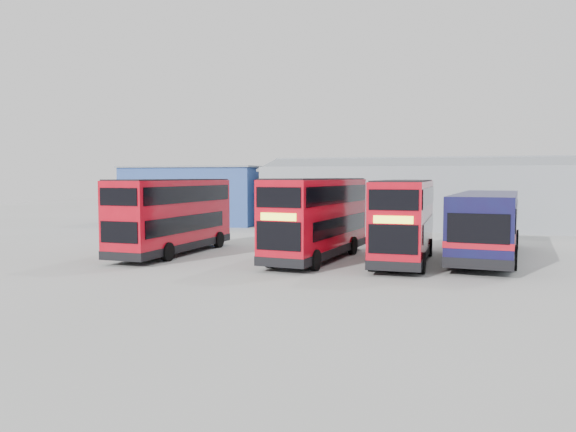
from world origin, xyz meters
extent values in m
plane|color=gray|center=(0.00, 0.00, 0.00)|extent=(120.00, 120.00, 0.00)
cube|color=navy|center=(-14.00, 18.00, 2.50)|extent=(12.00, 8.00, 5.00)
cube|color=slate|center=(-14.00, 18.00, 5.05)|extent=(12.30, 8.30, 0.15)
cube|color=#4E85DD|center=(-14.00, 13.90, 3.00)|extent=(3.96, 0.15, 1.40)
cube|color=gray|center=(8.00, 20.00, 2.50)|extent=(30.00, 12.00, 5.00)
cube|color=slate|center=(8.00, 17.20, 5.25)|extent=(30.50, 6.33, 1.29)
cube|color=slate|center=(8.00, 22.80, 5.25)|extent=(30.50, 6.33, 1.29)
cube|color=#B90A1A|center=(-6.78, -1.73, 2.16)|extent=(2.93, 9.67, 3.68)
cube|color=black|center=(-6.78, -1.73, 0.50)|extent=(2.97, 9.71, 0.41)
cube|color=black|center=(-5.65, -2.17, 1.72)|extent=(0.61, 8.06, 0.86)
cube|color=black|center=(-7.95, -2.01, 1.72)|extent=(0.61, 8.06, 0.86)
cube|color=black|center=(-5.63, -1.81, 3.27)|extent=(0.68, 8.97, 0.86)
cube|color=black|center=(-7.93, -1.65, 3.27)|extent=(0.68, 8.97, 0.86)
cube|color=black|center=(-6.44, 3.04, 1.63)|extent=(2.04, 0.19, 1.23)
cube|color=black|center=(-6.44, 3.04, 3.27)|extent=(2.04, 0.19, 0.86)
cube|color=#EDF633|center=(-6.44, 3.05, 2.45)|extent=(1.63, 0.15, 0.32)
cube|color=black|center=(-7.11, -6.50, 1.63)|extent=(2.00, 0.19, 1.00)
cube|color=black|center=(-7.11, -6.50, 3.27)|extent=(2.00, 0.19, 0.82)
cube|color=black|center=(-6.78, -1.73, 4.01)|extent=(2.79, 9.52, 0.09)
cylinder|color=black|center=(-5.46, 1.50, 0.47)|extent=(0.36, 0.96, 0.94)
cylinder|color=black|center=(-7.63, 1.65, 0.47)|extent=(0.36, 0.96, 0.94)
cylinder|color=black|center=(-5.86, -4.21, 0.47)|extent=(0.36, 0.96, 0.94)
cylinder|color=black|center=(-8.03, -4.05, 0.47)|extent=(0.36, 0.96, 0.94)
cube|color=#B90A1A|center=(1.18, -1.59, 2.18)|extent=(3.67, 9.88, 3.72)
cube|color=black|center=(1.18, -1.59, 0.51)|extent=(3.71, 9.92, 0.41)
cube|color=black|center=(0.08, -1.06, 1.75)|extent=(1.23, 8.10, 0.87)
cube|color=black|center=(2.39, -1.40, 1.75)|extent=(1.23, 8.10, 0.87)
cube|color=black|center=(0.03, -1.42, 3.31)|extent=(1.36, 9.01, 0.87)
cube|color=black|center=(2.34, -1.76, 3.31)|extent=(1.36, 9.01, 0.87)
cube|color=black|center=(0.48, -6.38, 1.65)|extent=(2.05, 0.34, 1.24)
cube|color=black|center=(0.48, -6.38, 3.31)|extent=(2.05, 0.34, 0.87)
cube|color=#EDF633|center=(0.48, -6.39, 2.48)|extent=(1.64, 0.28, 0.32)
cube|color=black|center=(1.88, 3.20, 1.65)|extent=(2.01, 0.34, 1.01)
cube|color=black|center=(1.88, 3.20, 3.31)|extent=(2.01, 0.34, 0.83)
cube|color=black|center=(1.18, -1.59, 4.06)|extent=(3.51, 9.72, 0.09)
cylinder|color=black|center=(-0.39, -4.75, 0.48)|extent=(0.43, 0.99, 0.96)
cylinder|color=black|center=(1.79, -5.07, 0.48)|extent=(0.43, 0.99, 0.96)
cylinder|color=black|center=(0.44, 0.98, 0.48)|extent=(0.43, 0.99, 0.96)
cylinder|color=black|center=(2.63, 0.66, 0.48)|extent=(0.43, 0.99, 0.96)
cube|color=#B90A1A|center=(5.46, -1.32, 2.14)|extent=(2.60, 9.53, 3.65)
cube|color=black|center=(5.46, -1.32, 0.50)|extent=(2.64, 9.56, 0.41)
cube|color=black|center=(4.33, -0.92, 1.71)|extent=(0.34, 8.01, 0.86)
cube|color=black|center=(6.62, -1.00, 1.71)|extent=(0.34, 8.01, 0.86)
cube|color=black|center=(4.32, -1.28, 3.24)|extent=(0.38, 8.91, 0.86)
cube|color=black|center=(6.60, -1.36, 3.24)|extent=(0.38, 8.91, 0.86)
cube|color=black|center=(5.29, -6.06, 1.62)|extent=(2.03, 0.12, 1.22)
cube|color=black|center=(5.29, -6.06, 3.24)|extent=(2.03, 0.12, 0.86)
cube|color=#EDF633|center=(5.28, -6.07, 2.43)|extent=(1.62, 0.10, 0.32)
cube|color=black|center=(5.64, 3.42, 1.62)|extent=(1.98, 0.12, 0.99)
cube|color=black|center=(5.64, 3.42, 3.24)|extent=(1.98, 0.12, 0.81)
cube|color=black|center=(5.46, -1.32, 3.98)|extent=(2.46, 9.39, 0.09)
cylinder|color=black|center=(4.26, -4.56, 0.47)|extent=(0.32, 0.95, 0.94)
cylinder|color=black|center=(6.42, -4.64, 0.47)|extent=(0.32, 0.95, 0.94)
cylinder|color=black|center=(4.47, 1.10, 0.47)|extent=(0.32, 0.95, 0.94)
cylinder|color=black|center=(6.63, 1.02, 0.47)|extent=(0.32, 0.95, 0.94)
cube|color=#0D113A|center=(9.46, 0.94, 1.87)|extent=(4.39, 12.56, 2.96)
cube|color=black|center=(9.46, 0.94, 0.59)|extent=(4.44, 12.61, 0.45)
cube|color=#AB0D1B|center=(9.46, 0.94, 1.34)|extent=(4.43, 12.59, 0.28)
cube|color=black|center=(10.83, 0.42, 2.35)|extent=(1.41, 10.20, 1.06)
cube|color=black|center=(8.01, 0.80, 2.35)|extent=(1.41, 10.20, 1.06)
cube|color=black|center=(10.28, 7.06, 2.07)|extent=(2.50, 0.39, 1.45)
cube|color=black|center=(8.65, -5.17, 2.07)|extent=(2.44, 0.38, 1.23)
cylinder|color=black|center=(11.37, 5.09, 0.58)|extent=(0.51, 1.20, 1.16)
cylinder|color=black|center=(8.71, 5.44, 0.58)|extent=(0.51, 1.20, 1.16)
cylinder|color=black|center=(10.33, -2.67, 0.58)|extent=(0.51, 1.20, 1.16)
cylinder|color=black|center=(7.68, -2.31, 0.58)|extent=(0.51, 1.20, 1.16)
cube|color=silver|center=(-15.08, 13.77, 1.11)|extent=(2.21, 4.61, 1.69)
cube|color=black|center=(-14.85, 11.54, 1.38)|extent=(1.60, 0.20, 0.62)
cube|color=black|center=(-15.84, 12.26, 1.38)|extent=(0.12, 0.80, 0.53)
cube|color=black|center=(-14.03, 12.44, 1.38)|extent=(0.12, 0.80, 0.53)
cylinder|color=black|center=(-15.78, 12.18, 0.32)|extent=(0.28, 0.66, 0.64)
cylinder|color=black|center=(-14.08, 12.35, 0.32)|extent=(0.28, 0.66, 0.64)
cylinder|color=black|center=(-16.08, 15.19, 0.32)|extent=(0.28, 0.66, 0.64)
cylinder|color=black|center=(-14.38, 15.36, 0.32)|extent=(0.28, 0.66, 0.64)
camera|label=1|loc=(7.06, -29.27, 4.18)|focal=35.00mm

